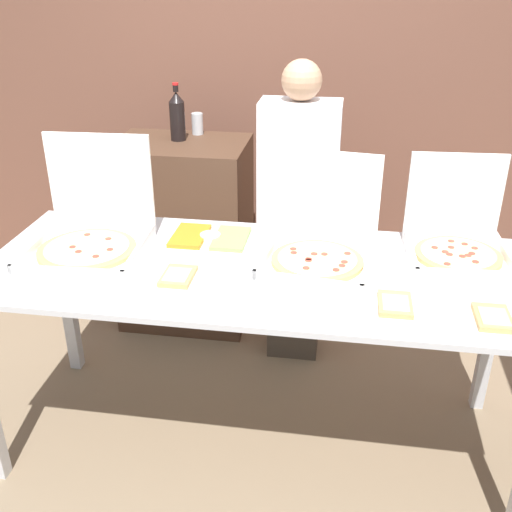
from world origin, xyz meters
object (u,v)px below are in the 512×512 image
(paper_plate_front_center, at_px, (178,277))
(person_guest_plaid, at_px, (297,214))
(pizza_box_far_left, at_px, (320,245))
(paper_plate_front_left, at_px, (395,305))
(soda_can_silver, at_px, (197,124))
(soda_bottle, at_px, (177,116))
(pizza_box_near_right, at_px, (91,232))
(paper_plate_front_right, at_px, (493,319))
(pizza_box_near_left, at_px, (457,240))
(veggie_tray, at_px, (210,241))

(paper_plate_front_center, height_order, person_guest_plaid, person_guest_plaid)
(pizza_box_far_left, distance_m, paper_plate_front_left, 0.45)
(paper_plate_front_center, distance_m, soda_can_silver, 1.42)
(soda_bottle, bearing_deg, pizza_box_far_left, -48.68)
(paper_plate_front_left, xyz_separation_m, person_guest_plaid, (-0.44, 0.99, -0.08))
(pizza_box_far_left, bearing_deg, person_guest_plaid, 110.52)
(pizza_box_near_right, xyz_separation_m, soda_bottle, (0.11, 1.03, 0.27))
(pizza_box_near_right, height_order, person_guest_plaid, person_guest_plaid)
(person_guest_plaid, bearing_deg, paper_plate_front_right, 126.87)
(paper_plate_front_left, distance_m, person_guest_plaid, 1.09)
(pizza_box_near_left, distance_m, soda_bottle, 1.69)
(pizza_box_far_left, distance_m, pizza_box_near_left, 0.58)
(veggie_tray, bearing_deg, pizza_box_near_left, 2.97)
(soda_can_silver, bearing_deg, veggie_tray, -73.68)
(pizza_box_far_left, bearing_deg, paper_plate_front_center, -147.86)
(paper_plate_front_center, bearing_deg, person_guest_plaid, 66.79)
(soda_can_silver, bearing_deg, paper_plate_front_right, -46.78)
(veggie_tray, height_order, soda_can_silver, soda_can_silver)
(pizza_box_near_left, height_order, veggie_tray, pizza_box_near_left)
(veggie_tray, height_order, person_guest_plaid, person_guest_plaid)
(paper_plate_front_left, height_order, person_guest_plaid, person_guest_plaid)
(paper_plate_front_left, bearing_deg, soda_can_silver, 126.49)
(pizza_box_near_right, relative_size, paper_plate_front_center, 2.31)
(paper_plate_front_right, bearing_deg, soda_bottle, 137.58)
(paper_plate_front_center, bearing_deg, pizza_box_near_right, 154.66)
(pizza_box_near_left, bearing_deg, paper_plate_front_left, -123.15)
(veggie_tray, relative_size, soda_can_silver, 3.32)
(pizza_box_near_right, distance_m, veggie_tray, 0.51)
(paper_plate_front_center, relative_size, veggie_tray, 0.53)
(pizza_box_near_left, relative_size, soda_can_silver, 3.56)
(pizza_box_far_left, xyz_separation_m, paper_plate_front_left, (0.29, -0.33, -0.06))
(soda_bottle, bearing_deg, person_guest_plaid, -24.70)
(soda_bottle, bearing_deg, pizza_box_near_right, -96.24)
(pizza_box_near_right, bearing_deg, paper_plate_front_right, -14.53)
(paper_plate_front_right, xyz_separation_m, soda_can_silver, (-1.41, 1.50, 0.26))
(pizza_box_near_right, height_order, soda_bottle, soda_bottle)
(pizza_box_near_left, relative_size, veggie_tray, 1.07)
(pizza_box_near_left, bearing_deg, soda_can_silver, 140.73)
(pizza_box_near_right, distance_m, paper_plate_front_center, 0.49)
(paper_plate_front_left, xyz_separation_m, paper_plate_front_center, (-0.83, 0.09, -0.00))
(paper_plate_front_right, relative_size, soda_bottle, 0.80)
(pizza_box_far_left, distance_m, paper_plate_front_center, 0.60)
(paper_plate_front_center, bearing_deg, veggie_tray, 80.55)
(pizza_box_near_left, bearing_deg, soda_bottle, 146.26)
(paper_plate_front_left, relative_size, veggie_tray, 0.51)
(veggie_tray, bearing_deg, paper_plate_front_left, -28.33)
(person_guest_plaid, bearing_deg, pizza_box_near_right, 40.07)
(paper_plate_front_left, height_order, veggie_tray, veggie_tray)
(paper_plate_front_left, bearing_deg, pizza_box_far_left, 131.17)
(paper_plate_front_right, distance_m, soda_bottle, 2.05)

